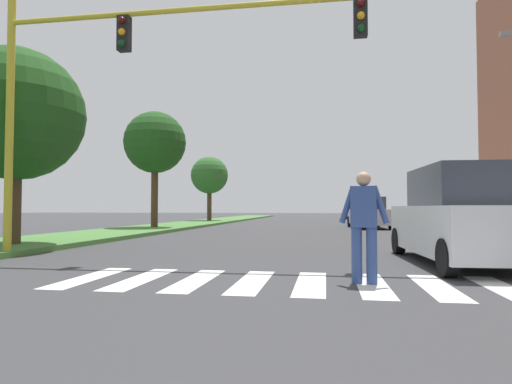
{
  "coord_description": "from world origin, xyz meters",
  "views": [
    {
      "loc": [
        0.68,
        1.15,
        1.14
      ],
      "look_at": [
        -2.59,
        21.56,
        1.9
      ],
      "focal_mm": 30.61,
      "sensor_mm": 36.0,
      "label": 1
    }
  ],
  "objects_px": {
    "pedestrian_performer": "(364,222)",
    "tree_far": "(155,143)",
    "tree_distant": "(209,175)",
    "tree_mid": "(16,114)",
    "sedan_distant": "(363,213)",
    "sedan_midblock": "(369,214)",
    "traffic_light_gantry": "(124,65)",
    "sedan_far_horizon": "(355,211)",
    "suv_crossing": "(463,218)"
  },
  "relations": [
    {
      "from": "pedestrian_performer",
      "to": "suv_crossing",
      "type": "height_order",
      "value": "suv_crossing"
    },
    {
      "from": "tree_mid",
      "to": "tree_distant",
      "type": "xyz_separation_m",
      "value": [
        -0.69,
        23.02,
        0.0
      ]
    },
    {
      "from": "pedestrian_performer",
      "to": "sedan_midblock",
      "type": "bearing_deg",
      "value": 84.39
    },
    {
      "from": "tree_far",
      "to": "sedan_far_horizon",
      "type": "height_order",
      "value": "tree_far"
    },
    {
      "from": "traffic_light_gantry",
      "to": "pedestrian_performer",
      "type": "relative_size",
      "value": 5.7
    },
    {
      "from": "pedestrian_performer",
      "to": "tree_distant",
      "type": "bearing_deg",
      "value": 109.85
    },
    {
      "from": "sedan_far_horizon",
      "to": "suv_crossing",
      "type": "bearing_deg",
      "value": -90.4
    },
    {
      "from": "suv_crossing",
      "to": "traffic_light_gantry",
      "type": "bearing_deg",
      "value": -177.85
    },
    {
      "from": "tree_mid",
      "to": "sedan_distant",
      "type": "relative_size",
      "value": 1.28
    },
    {
      "from": "suv_crossing",
      "to": "sedan_far_horizon",
      "type": "bearing_deg",
      "value": 89.6
    },
    {
      "from": "tree_mid",
      "to": "traffic_light_gantry",
      "type": "distance_m",
      "value": 4.42
    },
    {
      "from": "traffic_light_gantry",
      "to": "sedan_midblock",
      "type": "xyz_separation_m",
      "value": [
        6.89,
        16.23,
        -3.57
      ]
    },
    {
      "from": "tree_far",
      "to": "sedan_midblock",
      "type": "xyz_separation_m",
      "value": [
        11.28,
        3.67,
        -3.75
      ]
    },
    {
      "from": "tree_far",
      "to": "tree_distant",
      "type": "bearing_deg",
      "value": 91.58
    },
    {
      "from": "tree_mid",
      "to": "pedestrian_performer",
      "type": "bearing_deg",
      "value": -24.21
    },
    {
      "from": "suv_crossing",
      "to": "tree_mid",
      "type": "bearing_deg",
      "value": 172.82
    },
    {
      "from": "tree_far",
      "to": "traffic_light_gantry",
      "type": "bearing_deg",
      "value": -70.77
    },
    {
      "from": "tree_distant",
      "to": "suv_crossing",
      "type": "relative_size",
      "value": 1.09
    },
    {
      "from": "tree_distant",
      "to": "sedan_far_horizon",
      "type": "distance_m",
      "value": 18.08
    },
    {
      "from": "traffic_light_gantry",
      "to": "tree_mid",
      "type": "bearing_deg",
      "value": 157.21
    },
    {
      "from": "sedan_distant",
      "to": "traffic_light_gantry",
      "type": "bearing_deg",
      "value": -105.87
    },
    {
      "from": "traffic_light_gantry",
      "to": "pedestrian_performer",
      "type": "distance_m",
      "value": 6.58
    },
    {
      "from": "traffic_light_gantry",
      "to": "sedan_distant",
      "type": "xyz_separation_m",
      "value": [
        7.34,
        25.82,
        -3.62
      ]
    },
    {
      "from": "tree_distant",
      "to": "sedan_distant",
      "type": "relative_size",
      "value": 1.2
    },
    {
      "from": "tree_far",
      "to": "suv_crossing",
      "type": "xyz_separation_m",
      "value": [
        11.63,
        -12.3,
        -3.63
      ]
    },
    {
      "from": "tree_mid",
      "to": "sedan_midblock",
      "type": "xyz_separation_m",
      "value": [
        10.92,
        14.54,
        -2.94
      ]
    },
    {
      "from": "tree_far",
      "to": "sedan_midblock",
      "type": "height_order",
      "value": "tree_far"
    },
    {
      "from": "suv_crossing",
      "to": "sedan_far_horizon",
      "type": "height_order",
      "value": "suv_crossing"
    },
    {
      "from": "suv_crossing",
      "to": "sedan_distant",
      "type": "bearing_deg",
      "value": 89.79
    },
    {
      "from": "tree_mid",
      "to": "traffic_light_gantry",
      "type": "xyz_separation_m",
      "value": [
        4.03,
        -1.69,
        0.64
      ]
    },
    {
      "from": "pedestrian_performer",
      "to": "sedan_far_horizon",
      "type": "relative_size",
      "value": 0.37
    },
    {
      "from": "pedestrian_performer",
      "to": "sedan_distant",
      "type": "xyz_separation_m",
      "value": [
        2.28,
        28.21,
        -0.17
      ]
    },
    {
      "from": "tree_distant",
      "to": "pedestrian_performer",
      "type": "relative_size",
      "value": 3.03
    },
    {
      "from": "traffic_light_gantry",
      "to": "sedan_distant",
      "type": "height_order",
      "value": "traffic_light_gantry"
    },
    {
      "from": "tree_mid",
      "to": "tree_far",
      "type": "height_order",
      "value": "tree_far"
    },
    {
      "from": "tree_mid",
      "to": "tree_far",
      "type": "xyz_separation_m",
      "value": [
        -0.35,
        10.88,
        0.81
      ]
    },
    {
      "from": "tree_distant",
      "to": "traffic_light_gantry",
      "type": "distance_m",
      "value": 25.17
    },
    {
      "from": "tree_distant",
      "to": "sedan_midblock",
      "type": "relative_size",
      "value": 1.09
    },
    {
      "from": "sedan_distant",
      "to": "sedan_far_horizon",
      "type": "height_order",
      "value": "sedan_far_horizon"
    },
    {
      "from": "traffic_light_gantry",
      "to": "pedestrian_performer",
      "type": "bearing_deg",
      "value": -25.32
    },
    {
      "from": "tree_far",
      "to": "tree_distant",
      "type": "distance_m",
      "value": 12.18
    },
    {
      "from": "traffic_light_gantry",
      "to": "sedan_distant",
      "type": "bearing_deg",
      "value": 74.13
    },
    {
      "from": "suv_crossing",
      "to": "sedan_distant",
      "type": "height_order",
      "value": "suv_crossing"
    },
    {
      "from": "pedestrian_performer",
      "to": "tree_far",
      "type": "bearing_deg",
      "value": 122.27
    },
    {
      "from": "tree_mid",
      "to": "traffic_light_gantry",
      "type": "height_order",
      "value": "traffic_light_gantry"
    },
    {
      "from": "sedan_distant",
      "to": "tree_far",
      "type": "bearing_deg",
      "value": -131.51
    },
    {
      "from": "tree_mid",
      "to": "sedan_distant",
      "type": "xyz_separation_m",
      "value": [
        11.37,
        24.12,
        -2.98
      ]
    },
    {
      "from": "pedestrian_performer",
      "to": "sedan_distant",
      "type": "bearing_deg",
      "value": 85.39
    },
    {
      "from": "sedan_midblock",
      "to": "tree_far",
      "type": "bearing_deg",
      "value": -162.0
    },
    {
      "from": "tree_mid",
      "to": "tree_far",
      "type": "distance_m",
      "value": 10.91
    }
  ]
}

